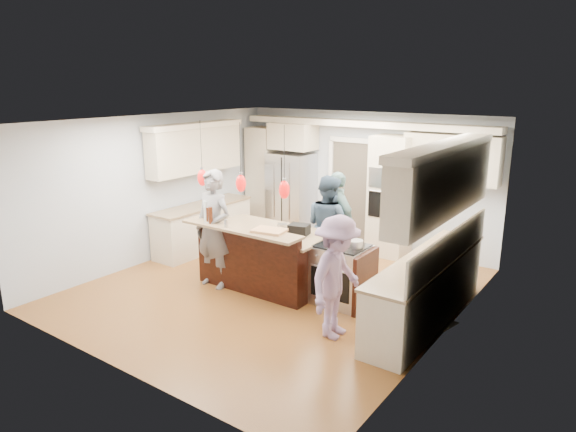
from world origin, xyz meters
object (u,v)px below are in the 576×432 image
(refrigerator, at_px, (291,195))
(person_bar_end, at_px, (213,229))
(kitchen_island, at_px, (266,256))
(island_range, at_px, (343,275))
(person_far_left, at_px, (328,226))

(refrigerator, distance_m, person_bar_end, 3.17)
(kitchen_island, xyz_separation_m, person_bar_end, (-0.65, -0.53, 0.48))
(island_range, bearing_deg, refrigerator, 137.41)
(refrigerator, relative_size, kitchen_island, 0.86)
(kitchen_island, relative_size, person_bar_end, 1.09)
(refrigerator, distance_m, island_range, 3.71)
(refrigerator, xyz_separation_m, person_bar_end, (0.65, -3.10, 0.07))
(island_range, bearing_deg, kitchen_island, -176.90)
(person_bar_end, bearing_deg, island_range, 18.30)
(person_bar_end, bearing_deg, refrigerator, 103.69)
(person_bar_end, xyz_separation_m, person_far_left, (1.26, 1.50, -0.09))
(kitchen_island, distance_m, person_far_left, 1.20)
(refrigerator, relative_size, person_far_left, 1.02)
(island_range, xyz_separation_m, person_bar_end, (-2.06, -0.61, 0.51))
(island_range, relative_size, person_bar_end, 0.48)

